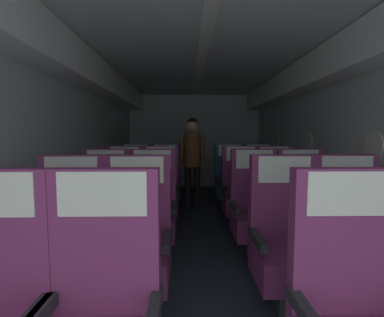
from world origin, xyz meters
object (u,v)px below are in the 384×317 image
(seat_b_left_window, at_px, (69,245))
(seat_d_right_window, at_px, (241,194))
(seat_d_left_aisle, at_px, (161,194))
(seat_e_left_window, at_px, (136,183))
(seat_d_left_window, at_px, (124,194))
(seat_d_right_aisle, at_px, (275,193))
(seat_c_right_aisle, at_px, (302,211))
(flight_attendant, at_px, (192,153))
(seat_c_left_window, at_px, (105,212))
(seat_b_left_aisle, at_px, (136,245))
(seat_c_right_window, at_px, (255,211))
(seat_e_left_aisle, at_px, (165,183))
(seat_b_right_aisle, at_px, (350,242))
(seat_e_right_aisle, at_px, (259,183))
(seat_c_left_aisle, at_px, (152,212))
(seat_b_right_window, at_px, (286,244))
(seat_e_right_window, at_px, (230,183))

(seat_b_left_window, distance_m, seat_d_right_window, 2.39)
(seat_d_left_aisle, xyz_separation_m, seat_e_left_window, (-0.50, 0.88, 0.00))
(seat_d_left_window, distance_m, seat_d_right_aisle, 2.08)
(seat_d_right_aisle, xyz_separation_m, seat_e_left_window, (-2.09, 0.88, 0.00))
(seat_c_right_aisle, relative_size, flight_attendant, 0.72)
(seat_c_left_window, bearing_deg, seat_b_left_aisle, -61.23)
(seat_c_right_window, relative_size, seat_d_left_aisle, 1.00)
(seat_c_right_aisle, bearing_deg, flight_attendant, 121.86)
(seat_d_right_aisle, xyz_separation_m, seat_e_left_aisle, (-1.60, 0.89, 0.00))
(seat_b_right_aisle, xyz_separation_m, seat_d_right_aisle, (-0.01, 1.75, 0.00))
(seat_d_left_aisle, bearing_deg, seat_d_left_window, -177.67)
(seat_c_left_window, xyz_separation_m, flight_attendant, (0.96, 1.83, 0.49))
(seat_e_left_aisle, bearing_deg, seat_e_right_aisle, -0.21)
(seat_d_left_window, relative_size, flight_attendant, 0.72)
(seat_b_left_aisle, bearing_deg, seat_c_left_aisle, 89.65)
(seat_d_right_window, height_order, seat_e_right_aisle, same)
(seat_b_left_window, distance_m, seat_d_left_aisle, 1.84)
(seat_d_left_window, height_order, seat_d_left_aisle, same)
(seat_b_left_window, distance_m, seat_d_right_aisle, 2.74)
(seat_e_left_aisle, bearing_deg, seat_d_left_aisle, -89.53)
(seat_b_left_aisle, relative_size, seat_c_right_aisle, 1.00)
(seat_c_right_window, bearing_deg, seat_c_left_window, 179.49)
(seat_c_left_window, xyz_separation_m, seat_d_left_aisle, (0.51, 0.87, 0.00))
(seat_b_left_aisle, bearing_deg, seat_e_left_window, 100.57)
(seat_b_left_window, xyz_separation_m, flight_attendant, (0.96, 2.73, 0.49))
(seat_d_right_window, distance_m, seat_e_right_aisle, 1.01)
(seat_b_right_aisle, xyz_separation_m, seat_c_right_window, (-0.50, 0.86, 0.00))
(seat_c_right_window, bearing_deg, seat_d_left_aisle, 141.02)
(seat_b_right_aisle, distance_m, seat_d_right_window, 1.81)
(seat_b_left_window, height_order, seat_d_right_window, same)
(seat_b_right_window, relative_size, seat_d_right_window, 1.00)
(seat_d_right_aisle, bearing_deg, seat_e_right_window, 118.59)
(seat_d_right_window, bearing_deg, seat_c_right_window, -91.23)
(seat_d_left_window, bearing_deg, seat_e_left_window, 90.58)
(seat_c_right_aisle, xyz_separation_m, seat_e_right_window, (-0.49, 1.76, 0.00))
(seat_b_left_aisle, bearing_deg, seat_c_right_aisle, 29.48)
(seat_b_left_aisle, xyz_separation_m, seat_d_left_window, (-0.49, 1.76, 0.00))
(seat_b_right_aisle, xyz_separation_m, seat_e_right_window, (-0.50, 2.64, 0.00))
(seat_d_right_aisle, bearing_deg, seat_e_left_window, 157.20)
(seat_c_left_window, relative_size, seat_c_right_window, 1.00)
(seat_b_left_aisle, relative_size, seat_d_left_window, 1.00)
(seat_b_left_aisle, distance_m, seat_c_right_window, 1.42)
(seat_b_left_window, height_order, seat_e_right_aisle, same)
(seat_c_left_window, distance_m, seat_d_right_aisle, 2.27)
(seat_b_left_window, bearing_deg, seat_d_right_aisle, 40.14)
(seat_d_left_window, xyz_separation_m, flight_attendant, (0.95, 0.98, 0.49))
(seat_b_left_aisle, height_order, seat_c_right_aisle, same)
(seat_e_right_window, bearing_deg, seat_e_left_window, -179.62)
(seat_b_right_window, xyz_separation_m, flight_attendant, (-0.64, 2.74, 0.49))
(seat_d_right_window, xyz_separation_m, seat_e_left_aisle, (-1.12, 0.89, 0.00))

